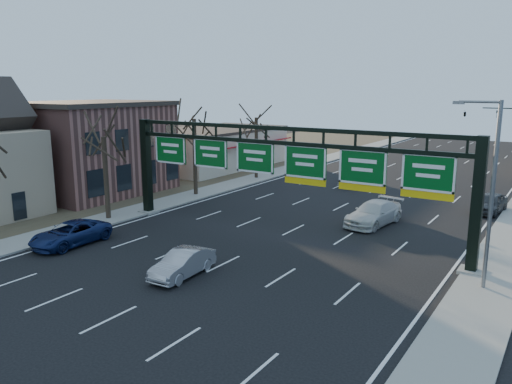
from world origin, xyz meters
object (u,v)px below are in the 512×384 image
Objects in this scene: sign_gantry at (282,167)px; car_white_wagon at (374,213)px; car_blue_suv at (70,234)px; car_silver_sedan at (183,263)px.

car_white_wagon is at bearing 58.22° from sign_gantry.
car_blue_suv is 0.91× the size of car_white_wagon.
car_silver_sedan is (9.28, -0.18, -0.03)m from car_blue_suv.
car_white_wagon is (4.77, 14.88, 0.13)m from car_silver_sedan.
sign_gantry is 5.99× the size of car_silver_sedan.
car_white_wagon is at bearing 44.49° from car_blue_suv.
sign_gantry reaches higher than car_silver_sedan.
car_white_wagon is (14.04, 14.70, 0.10)m from car_blue_suv.
sign_gantry is 9.47m from car_silver_sedan.
car_blue_suv is 20.33m from car_white_wagon.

